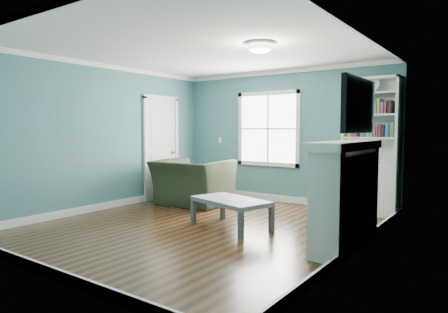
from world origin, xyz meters
The scene contains 13 objects.
floor centered at (0.00, 0.00, 0.00)m, with size 5.00×5.00×0.00m, color black.
room_walls centered at (0.00, 0.00, 1.58)m, with size 5.00×5.00×5.00m.
trim centered at (0.00, 0.00, 1.24)m, with size 4.50×5.00×2.60m.
window centered at (-0.30, 2.49, 1.45)m, with size 1.40×0.06×1.50m.
bookshelf centered at (1.77, 2.30, 0.92)m, with size 0.90×0.35×2.31m.
fireplace centered at (2.08, 0.20, 0.64)m, with size 0.44×1.58×1.30m.
tv centered at (2.20, 0.20, 1.72)m, with size 0.06×1.10×0.65m, color black.
door centered at (-2.22, 1.40, 1.07)m, with size 0.12×0.98×2.17m.
ceiling_fixture centered at (0.90, 0.10, 2.55)m, with size 0.38×0.38×0.15m.
light_switch centered at (-1.50, 2.48, 1.20)m, with size 0.08×0.01×0.12m, color white.
recliner centered at (-1.24, 1.23, 0.57)m, with size 1.31×0.85×1.15m, color black.
coffee_table centered at (0.37, 0.18, 0.37)m, with size 1.30×0.93×0.42m.
paper_sheet centered at (0.49, 0.17, 0.43)m, with size 0.20×0.25×0.00m, color white.
Camera 1 is at (3.66, -4.58, 1.45)m, focal length 32.00 mm.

